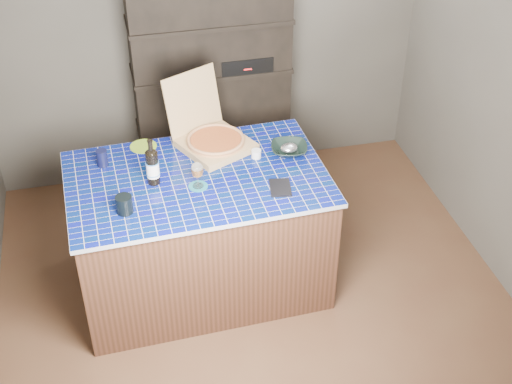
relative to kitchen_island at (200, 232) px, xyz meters
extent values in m
plane|color=brown|center=(0.32, -0.29, -0.46)|extent=(3.50, 3.50, 0.00)
plane|color=#545049|center=(0.32, 1.46, 0.79)|extent=(3.50, 0.00, 3.50)
plane|color=#545049|center=(0.32, -2.04, 0.79)|extent=(3.50, 0.00, 3.50)
cube|color=black|center=(0.32, 1.24, 0.44)|extent=(1.20, 0.40, 1.80)
cube|color=black|center=(0.57, 1.19, 0.67)|extent=(0.40, 0.32, 0.12)
cube|color=#4F2C1F|center=(0.00, 0.00, -0.02)|extent=(1.66, 1.07, 0.88)
cube|color=#051C51|center=(0.00, 0.00, 0.44)|extent=(1.70, 1.11, 0.03)
cube|color=tan|center=(0.18, 0.31, 0.48)|extent=(0.56, 0.56, 0.05)
cube|color=tan|center=(0.07, 0.54, 0.71)|extent=(0.42, 0.27, 0.42)
cylinder|color=#AD7448|center=(0.18, 0.31, 0.51)|extent=(0.39, 0.39, 0.01)
cylinder|color=maroon|center=(0.18, 0.31, 0.52)|extent=(0.34, 0.34, 0.01)
torus|color=#AD7448|center=(0.18, 0.31, 0.53)|extent=(0.39, 0.39, 0.02)
cylinder|color=black|center=(-0.27, 0.00, 0.57)|extent=(0.08, 0.08, 0.22)
ellipsoid|color=black|center=(-0.27, 0.00, 0.68)|extent=(0.08, 0.08, 0.04)
cylinder|color=black|center=(-0.27, 0.00, 0.73)|extent=(0.03, 0.03, 0.09)
cylinder|color=white|center=(-0.27, 0.00, 0.56)|extent=(0.08, 0.08, 0.10)
cylinder|color=#3C7FCD|center=(-0.27, 0.00, 0.53)|extent=(0.09, 0.09, 0.01)
cylinder|color=#3C7FCD|center=(-0.27, 0.00, 0.61)|extent=(0.09, 0.09, 0.01)
cylinder|color=#166474|center=(-0.01, -0.11, 0.46)|extent=(0.12, 0.12, 0.01)
cylinder|color=white|center=(-0.01, -0.11, 0.46)|extent=(0.07, 0.07, 0.00)
cylinder|color=white|center=(-0.01, -0.11, 0.50)|extent=(0.01, 0.01, 0.07)
ellipsoid|color=white|center=(-0.01, -0.11, 0.59)|extent=(0.08, 0.08, 0.11)
cylinder|color=#AE641B|center=(-0.01, -0.11, 0.58)|extent=(0.06, 0.06, 0.05)
cylinder|color=white|center=(-0.01, -0.11, 0.60)|extent=(0.07, 0.07, 0.02)
cylinder|color=black|center=(-0.48, -0.26, 0.51)|extent=(0.10, 0.10, 0.11)
cube|color=black|center=(0.49, -0.25, 0.46)|extent=(0.16, 0.20, 0.01)
imported|color=black|center=(0.65, 0.13, 0.49)|extent=(0.29, 0.29, 0.06)
ellipsoid|color=silver|center=(0.65, 0.13, 0.50)|extent=(0.12, 0.10, 0.06)
cylinder|color=silver|center=(0.43, 0.13, 0.48)|extent=(0.07, 0.07, 0.06)
cylinder|color=black|center=(-0.58, 0.27, 0.51)|extent=(0.07, 0.07, 0.12)
cylinder|color=#8CBC28|center=(-0.30, 0.44, 0.46)|extent=(0.18, 0.18, 0.01)
camera|label=1|loc=(-0.49, -3.73, 3.09)|focal=50.00mm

